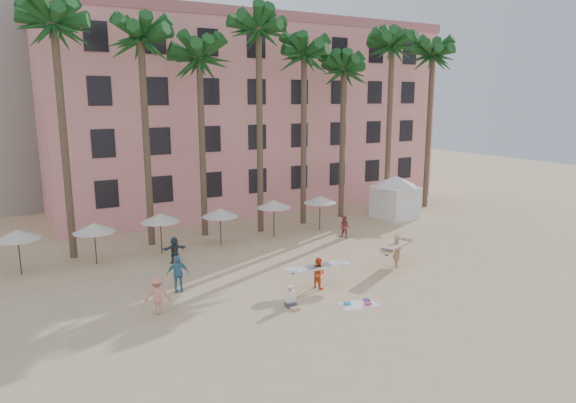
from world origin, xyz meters
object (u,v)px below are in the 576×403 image
(pink_hotel, at_px, (243,116))
(carrier_yellow, at_px, (397,249))
(carrier_white, at_px, (318,271))
(cabana, at_px, (396,193))

(pink_hotel, height_order, carrier_yellow, pink_hotel)
(pink_hotel, distance_m, carrier_white, 25.28)
(carrier_yellow, height_order, carrier_white, carrier_yellow)
(pink_hotel, bearing_deg, cabana, -59.94)
(pink_hotel, bearing_deg, carrier_yellow, -91.79)
(cabana, relative_size, carrier_yellow, 1.45)
(carrier_yellow, distance_m, carrier_white, 5.91)
(carrier_yellow, bearing_deg, cabana, 49.38)
(carrier_yellow, bearing_deg, pink_hotel, 88.21)
(pink_hotel, relative_size, carrier_yellow, 10.30)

